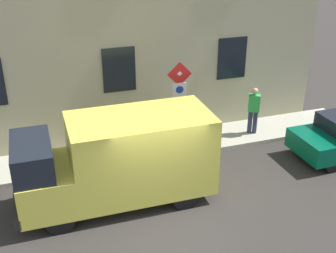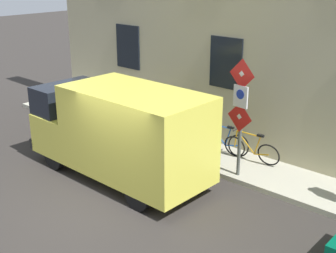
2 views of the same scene
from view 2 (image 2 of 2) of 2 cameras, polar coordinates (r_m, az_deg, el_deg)
The scene contains 9 objects.
ground_plane at distance 11.24m, azimuth -6.68°, elevation -9.23°, with size 80.00×80.00×0.00m, color #302C29.
sidewalk_slab at distance 13.59m, azimuth 4.68°, elevation -3.51°, with size 1.77×16.98×0.14m, color #ABA894.
building_facade at distance 13.57m, azimuth 8.44°, elevation 14.35°, with size 0.75×14.98×8.39m.
sign_post_stacked at distance 11.56m, azimuth 9.03°, elevation 2.57°, with size 0.18×0.56×2.99m.
delivery_van at distance 11.88m, azimuth -6.03°, elevation -0.49°, with size 2.06×5.35×2.50m.
bicycle_orange at distance 13.00m, azimuth 10.33°, elevation -2.79°, with size 0.46×1.72×0.89m.
bicycle_blue at distance 13.49m, azimuth 6.79°, elevation -1.75°, with size 0.46×1.71×0.89m.
bicycle_purple at distance 14.03m, azimuth 3.51°, elevation -0.78°, with size 0.46×1.72×0.89m.
litter_bin at distance 13.01m, azimuth 3.29°, elevation -2.09°, with size 0.44×0.44×0.90m, color #2D5133.
Camera 2 is at (-6.43, -7.46, 5.41)m, focal length 48.81 mm.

